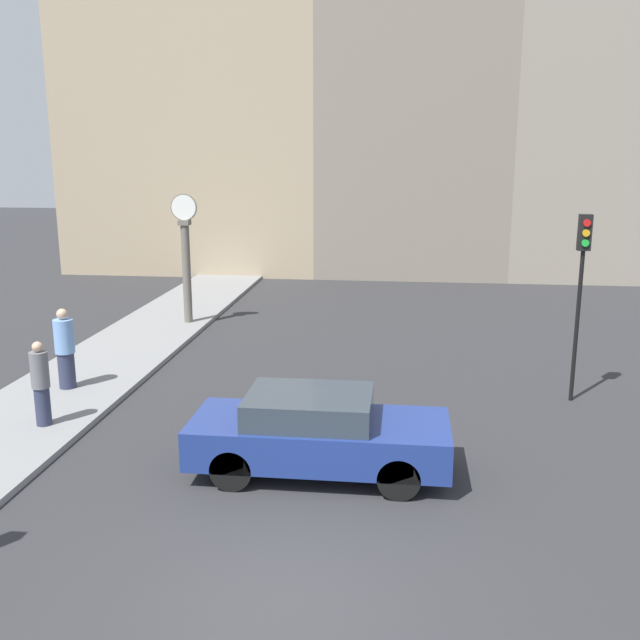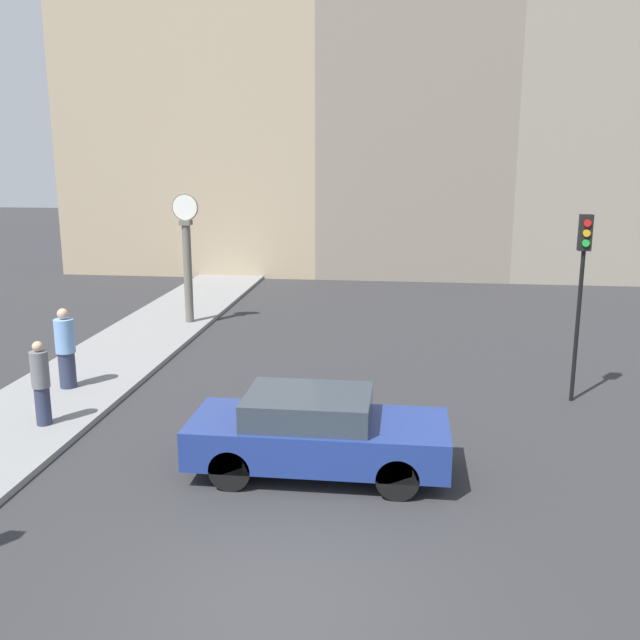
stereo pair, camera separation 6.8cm
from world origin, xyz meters
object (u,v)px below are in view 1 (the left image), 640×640
Objects in this scene: pedestrian_grey_jacket at (41,384)px; pedestrian_blue_stripe at (65,349)px; street_clock at (186,257)px; sedan_car at (317,433)px; traffic_light_far at (582,270)px.

pedestrian_grey_jacket is 0.92× the size of pedestrian_blue_stripe.
pedestrian_blue_stripe is (-0.82, -6.63, -1.15)m from street_clock.
street_clock is at bearing 117.87° from sedan_car.
sedan_car is 2.37× the size of pedestrian_blue_stripe.
pedestrian_grey_jacket reaches higher than sedan_car.
pedestrian_grey_jacket is at bearing -164.14° from traffic_light_far.
pedestrian_grey_jacket is 2.31m from pedestrian_blue_stripe.
traffic_light_far is at bearing 4.14° from pedestrian_blue_stripe.
pedestrian_blue_stripe is (-11.32, -0.82, -1.89)m from traffic_light_far.
sedan_car is 7.11m from pedestrian_blue_stripe.
pedestrian_blue_stripe reaches higher than sedan_car.
sedan_car is 2.57× the size of pedestrian_grey_jacket.
pedestrian_grey_jacket is (-0.24, -8.86, -1.21)m from street_clock.
traffic_light_far is 11.51m from pedestrian_blue_stripe.
sedan_car is 7.06m from traffic_light_far.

